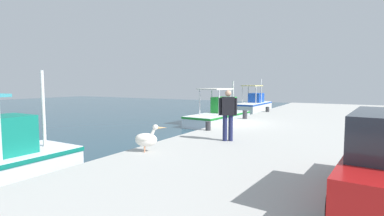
% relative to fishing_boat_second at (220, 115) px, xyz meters
% --- Properties ---
extents(water_surface, '(60.00, 60.00, 0.00)m').
position_rel_fishing_boat_second_xyz_m(water_surface, '(-4.46, 15.70, -0.62)').
color(water_surface, '#284756').
rests_on(water_surface, ground).
extents(quay_pier, '(36.00, 10.00, 0.80)m').
position_rel_fishing_boat_second_xyz_m(quay_pier, '(-4.46, -7.30, -0.22)').
color(quay_pier, '#B2B2AD').
rests_on(quay_pier, ground).
extents(fishing_boat_second, '(6.15, 2.55, 3.01)m').
position_rel_fishing_boat_second_xyz_m(fishing_boat_second, '(0.00, 0.00, 0.00)').
color(fishing_boat_second, white).
rests_on(fishing_boat_second, ground).
extents(fishing_boat_third, '(6.10, 2.02, 3.28)m').
position_rel_fishing_boat_second_xyz_m(fishing_boat_third, '(9.07, 0.44, 0.06)').
color(fishing_boat_third, white).
rests_on(fishing_boat_third, ground).
extents(pelican, '(0.70, 0.91, 0.82)m').
position_rel_fishing_boat_second_xyz_m(pelican, '(-11.74, -2.93, 0.58)').
color(pelican, tan).
rests_on(pelican, quay_pier).
extents(fisherman_standing, '(0.42, 0.58, 1.80)m').
position_rel_fishing_boat_second_xyz_m(fisherman_standing, '(-9.00, -4.38, 1.18)').
color(fisherman_standing, '#1E234C').
rests_on(fisherman_standing, quay_pier).
extents(mooring_bollard_nearest, '(0.23, 0.23, 0.39)m').
position_rel_fishing_boat_second_xyz_m(mooring_bollard_nearest, '(-7.29, -2.75, 0.37)').
color(mooring_bollard_nearest, '#333338').
rests_on(mooring_bollard_nearest, quay_pier).
extents(mooring_bollard_second, '(0.26, 0.26, 0.49)m').
position_rel_fishing_boat_second_xyz_m(mooring_bollard_second, '(-2.58, -2.75, 0.42)').
color(mooring_bollard_second, '#333338').
rests_on(mooring_bollard_second, quay_pier).
extents(mooring_bollard_third, '(0.26, 0.26, 0.35)m').
position_rel_fishing_boat_second_xyz_m(mooring_bollard_third, '(2.22, -2.75, 0.36)').
color(mooring_bollard_third, '#333338').
rests_on(mooring_bollard_third, quay_pier).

